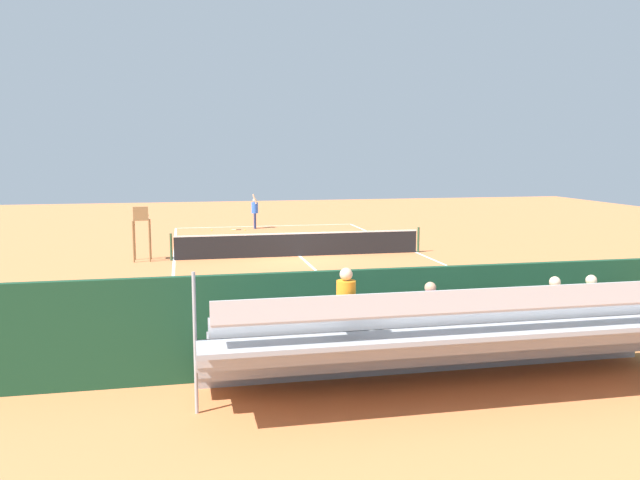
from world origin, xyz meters
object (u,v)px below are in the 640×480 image
at_px(tennis_player, 255,210).
at_px(tennis_ball_near, 212,230).
at_px(tennis_ball_far, 245,230).
at_px(bleacher_stand, 456,339).
at_px(tennis_racket, 234,230).
at_px(equipment_bag, 462,345).
at_px(courtside_bench, 520,322).
at_px(tennis_net, 300,244).
at_px(umpire_chair, 141,228).

relative_size(tennis_player, tennis_ball_near, 29.18).
distance_m(tennis_ball_near, tennis_ball_far, 1.78).
height_order(bleacher_stand, tennis_racket, bleacher_stand).
xyz_separation_m(tennis_racket, tennis_ball_far, (-0.56, 0.40, 0.02)).
bearing_deg(equipment_bag, tennis_player, -85.60).
bearing_deg(courtside_bench, tennis_player, -82.16).
distance_m(tennis_racket, tennis_ball_far, 0.68).
bearing_deg(courtside_bench, tennis_ball_near, -76.14).
height_order(courtside_bench, tennis_ball_far, courtside_bench).
height_order(tennis_net, tennis_racket, tennis_net).
height_order(umpire_chair, tennis_racket, umpire_chair).
relative_size(bleacher_stand, tennis_ball_near, 137.27).
relative_size(bleacher_stand, tennis_racket, 16.11).
relative_size(tennis_net, bleacher_stand, 1.14).
bearing_deg(tennis_player, umpire_chair, 60.95).
relative_size(umpire_chair, tennis_ball_near, 32.42).
xyz_separation_m(equipment_bag, tennis_racket, (2.99, -22.89, -0.16)).
relative_size(equipment_bag, tennis_ball_far, 13.64).
height_order(tennis_racket, tennis_ball_far, tennis_ball_far).
bearing_deg(bleacher_stand, tennis_ball_far, -86.69).
bearing_deg(bleacher_stand, tennis_net, -89.74).
relative_size(tennis_net, equipment_bag, 11.44).
distance_m(umpire_chair, tennis_racket, 10.41).
bearing_deg(tennis_ball_far, bleacher_stand, 93.31).
bearing_deg(equipment_bag, tennis_net, -85.36).
height_order(equipment_bag, tennis_racket, equipment_bag).
bearing_deg(tennis_ball_near, tennis_net, 108.28).
relative_size(umpire_chair, courtside_bench, 1.19).
relative_size(courtside_bench, tennis_racket, 3.20).
height_order(bleacher_stand, tennis_ball_near, bleacher_stand).
bearing_deg(tennis_racket, tennis_player, -157.70).
height_order(tennis_net, bleacher_stand, bleacher_stand).
bearing_deg(tennis_ball_near, tennis_racket, -175.38).
xyz_separation_m(tennis_net, equipment_bag, (-1.09, 13.40, -0.32)).
bearing_deg(equipment_bag, tennis_racket, -82.56).
bearing_deg(tennis_net, equipment_bag, 94.64).
relative_size(tennis_player, tennis_racket, 3.42).
xyz_separation_m(tennis_player, tennis_ball_near, (2.39, 0.59, -0.98)).
xyz_separation_m(umpire_chair, tennis_player, (-5.49, -9.88, -0.30)).
distance_m(tennis_net, courtside_bench, 13.50).
distance_m(bleacher_stand, umpire_chair, 16.67).
bearing_deg(bleacher_stand, courtside_bench, -139.42).
xyz_separation_m(tennis_net, bleacher_stand, (-0.07, 15.35, 0.43)).
distance_m(tennis_net, tennis_player, 10.02).
bearing_deg(tennis_ball_near, bleacher_stand, 97.31).
xyz_separation_m(equipment_bag, tennis_ball_near, (4.19, -22.79, -0.15)).
xyz_separation_m(courtside_bench, tennis_ball_far, (3.84, -22.36, -0.53)).
bearing_deg(courtside_bench, tennis_net, -79.37).
bearing_deg(bleacher_stand, tennis_ball_near, -82.69).
xyz_separation_m(umpire_chair, equipment_bag, (-7.29, 13.49, -1.13)).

